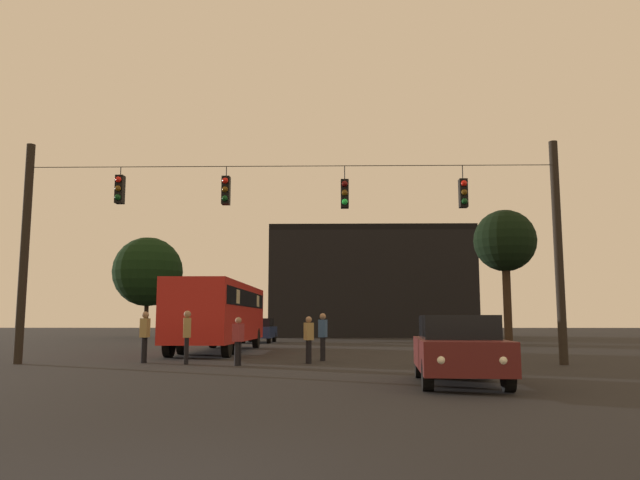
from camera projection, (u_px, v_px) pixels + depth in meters
name	position (u px, v px, depth m)	size (l,w,h in m)	color
ground_plane	(303.00, 350.00, 29.58)	(168.00, 168.00, 0.00)	black
overhead_signal_span	(289.00, 235.00, 20.20)	(17.86, 0.44, 7.33)	black
city_bus	(220.00, 310.00, 27.62)	(2.68, 11.03, 3.00)	#B21E19
car_near_right	(458.00, 348.00, 13.72)	(2.16, 4.45, 1.52)	#511919
car_far_left	(259.00, 330.00, 38.84)	(1.89, 4.37, 1.52)	navy
pedestrian_crossing_left	(437.00, 338.00, 19.39)	(0.24, 0.36, 1.52)	black
pedestrian_crossing_center	(309.00, 337.00, 20.20)	(0.35, 0.42, 1.53)	black
pedestrian_crossing_right	(187.00, 334.00, 19.87)	(0.33, 0.41, 1.72)	black
pedestrian_near_bus	(145.00, 334.00, 20.44)	(0.26, 0.37, 1.70)	black
pedestrian_trailing	(238.00, 339.00, 19.25)	(0.35, 0.42, 1.50)	black
pedestrian_far_side	(323.00, 334.00, 21.48)	(0.32, 0.41, 1.65)	black
corner_building	(370.00, 283.00, 53.56)	(17.00, 8.42, 9.23)	black
tree_left_silhouette	(148.00, 272.00, 49.48)	(5.57, 5.57, 8.08)	black
tree_behind_building	(505.00, 242.00, 36.00)	(3.63, 3.63, 7.86)	#2D2116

